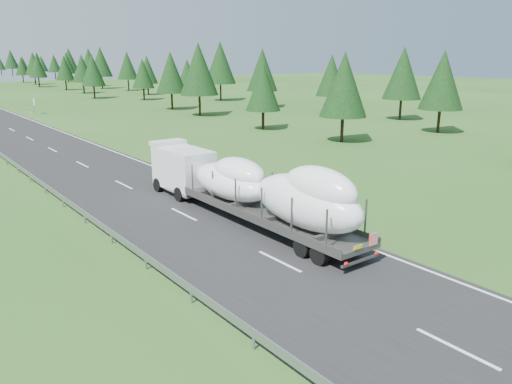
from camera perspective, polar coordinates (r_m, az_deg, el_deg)
ground at (r=18.31m, az=21.91°, el=-16.29°), size 400.00×400.00×0.00m
highway_sign at (r=90.27m, az=-24.03°, el=9.26°), size 0.08×0.90×2.60m
tree_line_right at (r=126.14m, az=-12.46°, el=13.86°), size 28.29×307.59×12.59m
boat_truck at (r=28.21m, az=-0.79°, el=0.75°), size 2.79×18.68×4.24m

